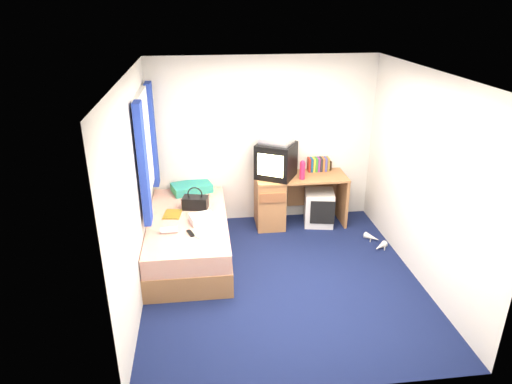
{
  "coord_description": "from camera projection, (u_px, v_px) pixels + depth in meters",
  "views": [
    {
      "loc": [
        -0.87,
        -4.53,
        3.1
      ],
      "look_at": [
        -0.23,
        0.7,
        0.85
      ],
      "focal_mm": 32.0,
      "sensor_mm": 36.0,
      "label": 1
    }
  ],
  "objects": [
    {
      "name": "water_bottle",
      "position": [
        169.0,
        230.0,
        5.36
      ],
      "size": [
        0.2,
        0.08,
        0.07
      ],
      "primitive_type": "cylinder",
      "rotation": [
        0.0,
        1.57,
        0.03
      ],
      "color": "silver",
      "rests_on": "bed"
    },
    {
      "name": "magazine",
      "position": [
        173.0,
        214.0,
        5.82
      ],
      "size": [
        0.25,
        0.31,
        0.01
      ],
      "primitive_type": "cube",
      "rotation": [
        0.0,
        0.0,
        -0.14
      ],
      "color": "gold",
      "rests_on": "bed"
    },
    {
      "name": "storage_cube",
      "position": [
        319.0,
        208.0,
        6.69
      ],
      "size": [
        0.48,
        0.48,
        0.51
      ],
      "primitive_type": "cube",
      "rotation": [
        0.0,
        0.0,
        -0.18
      ],
      "color": "silver",
      "rests_on": "ground"
    },
    {
      "name": "vcr",
      "position": [
        276.0,
        141.0,
        6.27
      ],
      "size": [
        0.52,
        0.48,
        0.08
      ],
      "primitive_type": "cube",
      "rotation": [
        0.0,
        0.0,
        -0.55
      ],
      "color": "silver",
      "rests_on": "crt_tv"
    },
    {
      "name": "towel",
      "position": [
        202.0,
        219.0,
        5.61
      ],
      "size": [
        0.34,
        0.31,
        0.09
      ],
      "primitive_type": "cube",
      "rotation": [
        0.0,
        0.0,
        0.28
      ],
      "color": "silver",
      "rests_on": "bed"
    },
    {
      "name": "aerosol_can",
      "position": [
        292.0,
        168.0,
        6.53
      ],
      "size": [
        0.06,
        0.06,
        0.18
      ],
      "primitive_type": "cylinder",
      "rotation": [
        0.0,
        0.0,
        -0.24
      ],
      "color": "silver",
      "rests_on": "desk"
    },
    {
      "name": "white_heels",
      "position": [
        376.0,
        242.0,
        6.19
      ],
      "size": [
        0.24,
        0.47,
        0.09
      ],
      "color": "beige",
      "rests_on": "ground"
    },
    {
      "name": "room_shell",
      "position": [
        285.0,
        164.0,
        4.88
      ],
      "size": [
        3.4,
        3.4,
        3.4
      ],
      "color": "white",
      "rests_on": "ground"
    },
    {
      "name": "handbag",
      "position": [
        195.0,
        202.0,
        5.97
      ],
      "size": [
        0.35,
        0.24,
        0.3
      ],
      "rotation": [
        0.0,
        0.0,
        -0.2
      ],
      "color": "black",
      "rests_on": "bed"
    },
    {
      "name": "remote_control",
      "position": [
        191.0,
        233.0,
        5.34
      ],
      "size": [
        0.1,
        0.17,
        0.02
      ],
      "primitive_type": "cube",
      "rotation": [
        0.0,
        0.0,
        0.36
      ],
      "color": "black",
      "rests_on": "bed"
    },
    {
      "name": "window_assembly",
      "position": [
        147.0,
        147.0,
        5.54
      ],
      "size": [
        0.11,
        1.42,
        1.4
      ],
      "color": "silver",
      "rests_on": "room_shell"
    },
    {
      "name": "picture_frame",
      "position": [
        329.0,
        165.0,
        6.73
      ],
      "size": [
        0.04,
        0.12,
        0.14
      ],
      "primitive_type": "cube",
      "rotation": [
        0.0,
        0.0,
        0.17
      ],
      "color": "black",
      "rests_on": "desk"
    },
    {
      "name": "book_row",
      "position": [
        318.0,
        164.0,
        6.66
      ],
      "size": [
        0.31,
        0.13,
        0.2
      ],
      "color": "maroon",
      "rests_on": "desk"
    },
    {
      "name": "colour_swatch_fan",
      "position": [
        195.0,
        235.0,
        5.31
      ],
      "size": [
        0.19,
        0.2,
        0.01
      ],
      "primitive_type": "cube",
      "rotation": [
        0.0,
        0.0,
        -0.83
      ],
      "color": "#FFF338",
      "rests_on": "bed"
    },
    {
      "name": "pillow",
      "position": [
        192.0,
        188.0,
        6.5
      ],
      "size": [
        0.61,
        0.49,
        0.12
      ],
      "primitive_type": "cube",
      "rotation": [
        0.0,
        0.0,
        0.3
      ],
      "color": "#1966A4",
      "rests_on": "bed"
    },
    {
      "name": "crt_tv",
      "position": [
        276.0,
        160.0,
        6.38
      ],
      "size": [
        0.65,
        0.64,
        0.49
      ],
      "rotation": [
        0.0,
        0.0,
        -0.51
      ],
      "color": "black",
      "rests_on": "desk"
    },
    {
      "name": "ground",
      "position": [
        282.0,
        279.0,
        5.45
      ],
      "size": [
        3.4,
        3.4,
        0.0
      ],
      "primitive_type": "plane",
      "color": "#0C1438",
      "rests_on": "ground"
    },
    {
      "name": "pink_water_bottle",
      "position": [
        302.0,
        171.0,
        6.35
      ],
      "size": [
        0.08,
        0.08,
        0.24
      ],
      "primitive_type": "cylinder",
      "rotation": [
        0.0,
        0.0,
        -0.02
      ],
      "color": "#F1224E",
      "rests_on": "desk"
    },
    {
      "name": "desk",
      "position": [
        281.0,
        198.0,
        6.62
      ],
      "size": [
        1.3,
        0.55,
        0.75
      ],
      "color": "#A67145",
      "rests_on": "ground"
    },
    {
      "name": "bed",
      "position": [
        189.0,
        237.0,
        5.85
      ],
      "size": [
        1.01,
        2.0,
        0.54
      ],
      "color": "#A67145",
      "rests_on": "ground"
    }
  ]
}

